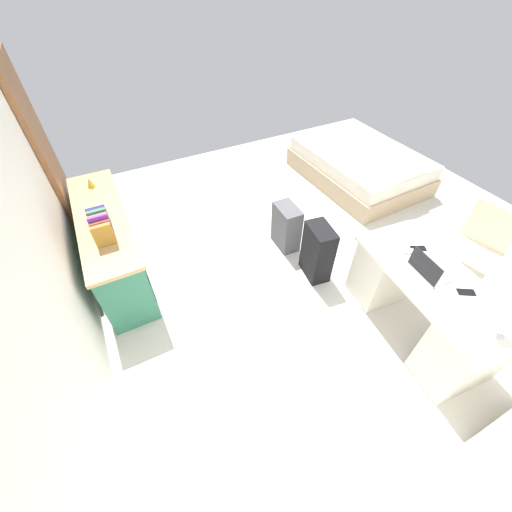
{
  "coord_description": "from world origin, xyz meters",
  "views": [
    {
      "loc": [
        -2.1,
        1.95,
        2.74
      ],
      "look_at": [
        -0.21,
        0.97,
        0.6
      ],
      "focal_mm": 22.43,
      "sensor_mm": 36.0,
      "label": 1
    }
  ],
  "objects_px": {
    "desk": "(422,304)",
    "figurine_small": "(90,183)",
    "desk_lamp": "(510,308)",
    "laptop": "(428,269)",
    "office_chair": "(471,254)",
    "suitcase_black": "(317,252)",
    "cell_phone_near_laptop": "(466,292)",
    "cell_phone_by_mouse": "(418,248)",
    "suitcase_spare_grey": "(286,227)",
    "credenza": "(112,244)",
    "bed": "(360,165)",
    "computer_mouse": "(409,251)"
  },
  "relations": [
    {
      "from": "desk_lamp",
      "to": "cell_phone_by_mouse",
      "type": "bearing_deg",
      "value": -12.98
    },
    {
      "from": "suitcase_spare_grey",
      "to": "desk_lamp",
      "type": "relative_size",
      "value": 1.64
    },
    {
      "from": "cell_phone_near_laptop",
      "to": "cell_phone_by_mouse",
      "type": "height_order",
      "value": "same"
    },
    {
      "from": "desk",
      "to": "bed",
      "type": "distance_m",
      "value": 2.73
    },
    {
      "from": "desk",
      "to": "suitcase_spare_grey",
      "type": "bearing_deg",
      "value": 16.18
    },
    {
      "from": "suitcase_spare_grey",
      "to": "suitcase_black",
      "type": "bearing_deg",
      "value": -173.25
    },
    {
      "from": "laptop",
      "to": "office_chair",
      "type": "bearing_deg",
      "value": -82.77
    },
    {
      "from": "cell_phone_near_laptop",
      "to": "desk_lamp",
      "type": "bearing_deg",
      "value": -173.22
    },
    {
      "from": "desk",
      "to": "suitcase_spare_grey",
      "type": "relative_size",
      "value": 2.66
    },
    {
      "from": "bed",
      "to": "cell_phone_by_mouse",
      "type": "height_order",
      "value": "cell_phone_by_mouse"
    },
    {
      "from": "desk",
      "to": "office_chair",
      "type": "xyz_separation_m",
      "value": [
        0.22,
        -0.92,
        0.04
      ]
    },
    {
      "from": "computer_mouse",
      "to": "cell_phone_near_laptop",
      "type": "xyz_separation_m",
      "value": [
        -0.55,
        -0.05,
        -0.01
      ]
    },
    {
      "from": "suitcase_black",
      "to": "cell_phone_by_mouse",
      "type": "distance_m",
      "value": 0.98
    },
    {
      "from": "credenza",
      "to": "suitcase_black",
      "type": "relative_size",
      "value": 2.73
    },
    {
      "from": "suitcase_black",
      "to": "cell_phone_by_mouse",
      "type": "relative_size",
      "value": 4.85
    },
    {
      "from": "desk",
      "to": "suitcase_spare_grey",
      "type": "height_order",
      "value": "desk"
    },
    {
      "from": "desk",
      "to": "figurine_small",
      "type": "bearing_deg",
      "value": 41.22
    },
    {
      "from": "office_chair",
      "to": "suitcase_spare_grey",
      "type": "height_order",
      "value": "office_chair"
    },
    {
      "from": "credenza",
      "to": "desk_lamp",
      "type": "bearing_deg",
      "value": -138.67
    },
    {
      "from": "office_chair",
      "to": "laptop",
      "type": "distance_m",
      "value": 1.03
    },
    {
      "from": "suitcase_spare_grey",
      "to": "office_chair",
      "type": "bearing_deg",
      "value": -133.0
    },
    {
      "from": "desk",
      "to": "suitcase_black",
      "type": "xyz_separation_m",
      "value": [
        1.04,
        0.42,
        -0.05
      ]
    },
    {
      "from": "computer_mouse",
      "to": "cell_phone_by_mouse",
      "type": "relative_size",
      "value": 0.74
    },
    {
      "from": "credenza",
      "to": "suitcase_spare_grey",
      "type": "distance_m",
      "value": 1.96
    },
    {
      "from": "desk",
      "to": "desk_lamp",
      "type": "height_order",
      "value": "desk_lamp"
    },
    {
      "from": "office_chair",
      "to": "desk",
      "type": "bearing_deg",
      "value": 103.22
    },
    {
      "from": "suitcase_black",
      "to": "computer_mouse",
      "type": "xyz_separation_m",
      "value": [
        -0.69,
        -0.45,
        0.41
      ]
    },
    {
      "from": "office_chair",
      "to": "credenza",
      "type": "height_order",
      "value": "office_chair"
    },
    {
      "from": "credenza",
      "to": "laptop",
      "type": "relative_size",
      "value": 5.44
    },
    {
      "from": "laptop",
      "to": "computer_mouse",
      "type": "xyz_separation_m",
      "value": [
        0.25,
        -0.07,
        -0.03
      ]
    },
    {
      "from": "office_chair",
      "to": "cell_phone_near_laptop",
      "type": "height_order",
      "value": "office_chair"
    },
    {
      "from": "cell_phone_near_laptop",
      "to": "cell_phone_by_mouse",
      "type": "bearing_deg",
      "value": 25.94
    },
    {
      "from": "credenza",
      "to": "laptop",
      "type": "xyz_separation_m",
      "value": [
        -2.02,
        -2.32,
        0.39
      ]
    },
    {
      "from": "cell_phone_by_mouse",
      "to": "figurine_small",
      "type": "height_order",
      "value": "figurine_small"
    },
    {
      "from": "cell_phone_near_laptop",
      "to": "office_chair",
      "type": "bearing_deg",
      "value": -31.89
    },
    {
      "from": "laptop",
      "to": "cell_phone_by_mouse",
      "type": "distance_m",
      "value": 0.31
    },
    {
      "from": "office_chair",
      "to": "laptop",
      "type": "bearing_deg",
      "value": 97.23
    },
    {
      "from": "computer_mouse",
      "to": "desk",
      "type": "bearing_deg",
      "value": -179.78
    },
    {
      "from": "bed",
      "to": "computer_mouse",
      "type": "relative_size",
      "value": 19.4
    },
    {
      "from": "suitcase_spare_grey",
      "to": "cell_phone_by_mouse",
      "type": "relative_size",
      "value": 4.15
    },
    {
      "from": "laptop",
      "to": "desk_lamp",
      "type": "relative_size",
      "value": 0.96
    },
    {
      "from": "desk",
      "to": "cell_phone_by_mouse",
      "type": "distance_m",
      "value": 0.51
    },
    {
      "from": "suitcase_spare_grey",
      "to": "cell_phone_by_mouse",
      "type": "xyz_separation_m",
      "value": [
        -1.26,
        -0.61,
        0.45
      ]
    },
    {
      "from": "bed",
      "to": "laptop",
      "type": "xyz_separation_m",
      "value": [
        -2.29,
        1.36,
        0.53
      ]
    },
    {
      "from": "office_chair",
      "to": "suitcase_spare_grey",
      "type": "relative_size",
      "value": 1.67
    },
    {
      "from": "bed",
      "to": "computer_mouse",
      "type": "distance_m",
      "value": 2.46
    },
    {
      "from": "computer_mouse",
      "to": "cell_phone_by_mouse",
      "type": "bearing_deg",
      "value": -87.8
    },
    {
      "from": "credenza",
      "to": "suitcase_black",
      "type": "bearing_deg",
      "value": -118.99
    },
    {
      "from": "bed",
      "to": "figurine_small",
      "type": "relative_size",
      "value": 17.64
    },
    {
      "from": "credenza",
      "to": "suitcase_spare_grey",
      "type": "xyz_separation_m",
      "value": [
        -0.51,
        -1.89,
        -0.1
      ]
    }
  ]
}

